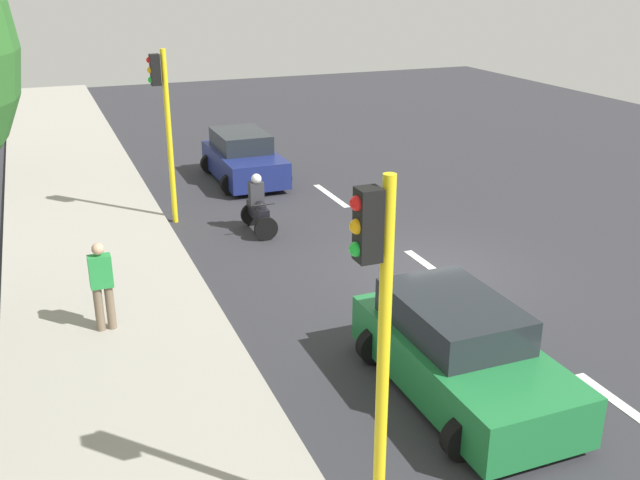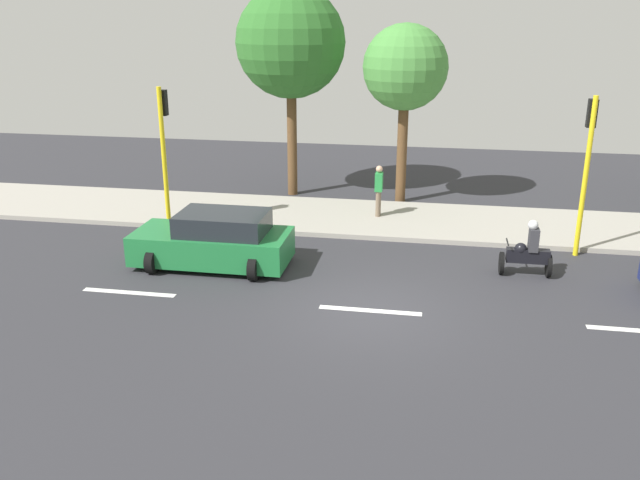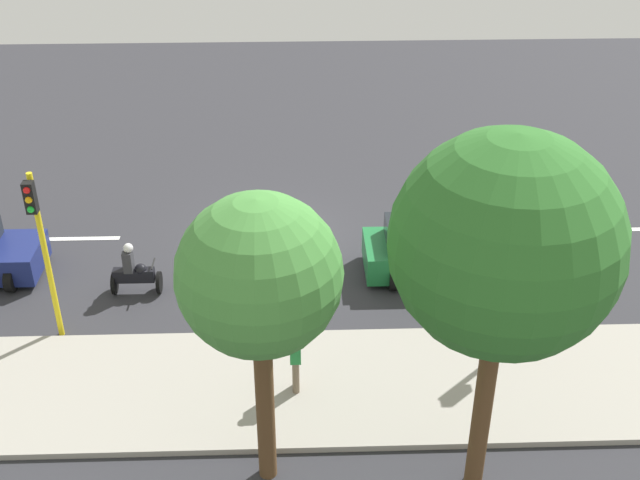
{
  "view_description": "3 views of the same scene",
  "coord_description": "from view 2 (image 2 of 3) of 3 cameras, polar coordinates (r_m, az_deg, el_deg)",
  "views": [
    {
      "loc": [
        7.89,
        12.91,
        6.39
      ],
      "look_at": [
        2.81,
        0.16,
        1.17
      ],
      "focal_mm": 40.47,
      "sensor_mm": 36.0,
      "label": 1
    },
    {
      "loc": [
        -14.15,
        -1.33,
        6.64
      ],
      "look_at": [
        1.66,
        1.48,
        1.09
      ],
      "focal_mm": 37.51,
      "sensor_mm": 36.0,
      "label": 2
    },
    {
      "loc": [
        21.04,
        0.58,
        12.29
      ],
      "look_at": [
        2.23,
        1.2,
        1.14
      ],
      "focal_mm": 44.88,
      "sensor_mm": 36.0,
      "label": 3
    }
  ],
  "objects": [
    {
      "name": "ground_plane",
      "position": [
        15.71,
        4.3,
        -6.21
      ],
      "size": [
        40.0,
        60.0,
        0.1
      ],
      "primitive_type": "cube",
      "color": "#2D2D33"
    },
    {
      "name": "sidewalk",
      "position": [
        22.19,
        6.2,
        1.73
      ],
      "size": [
        4.0,
        60.0,
        0.15
      ],
      "primitive_type": "cube",
      "color": "#9E998E",
      "rests_on": "ground"
    },
    {
      "name": "lane_stripe_mid",
      "position": [
        15.69,
        4.3,
        -6.02
      ],
      "size": [
        0.2,
        2.4,
        0.01
      ],
      "primitive_type": "cube",
      "color": "white",
      "rests_on": "ground"
    },
    {
      "name": "lane_stripe_south",
      "position": [
        17.27,
        -15.97,
        -4.33
      ],
      "size": [
        0.2,
        2.4,
        0.01
      ],
      "primitive_type": "cube",
      "color": "white",
      "rests_on": "ground"
    },
    {
      "name": "car_green",
      "position": [
        18.31,
        -8.98,
        -0.08
      ],
      "size": [
        2.28,
        4.21,
        1.52
      ],
      "color": "#1E7238",
      "rests_on": "ground"
    },
    {
      "name": "motorcycle",
      "position": [
        18.27,
        17.29,
        -1.01
      ],
      "size": [
        0.6,
        1.3,
        1.53
      ],
      "color": "black",
      "rests_on": "ground"
    },
    {
      "name": "pedestrian_near_signal",
      "position": [
        22.11,
        5.03,
        4.36
      ],
      "size": [
        0.4,
        0.24,
        1.69
      ],
      "color": "#72604C",
      "rests_on": "sidewalk"
    },
    {
      "name": "traffic_light_corner",
      "position": [
        19.78,
        21.88,
        6.88
      ],
      "size": [
        0.49,
        0.24,
        4.5
      ],
      "color": "yellow",
      "rests_on": "ground"
    },
    {
      "name": "traffic_light_midblock",
      "position": [
        21.02,
        -13.18,
        8.39
      ],
      "size": [
        0.49,
        0.24,
        4.5
      ],
      "color": "yellow",
      "rests_on": "ground"
    },
    {
      "name": "street_tree_north",
      "position": [
        24.65,
        -2.51,
        16.42
      ],
      "size": [
        3.91,
        3.91,
        7.5
      ],
      "color": "brown",
      "rests_on": "ground"
    },
    {
      "name": "street_tree_center",
      "position": [
        23.78,
        7.28,
        14.29
      ],
      "size": [
        2.94,
        2.94,
        6.25
      ],
      "color": "brown",
      "rests_on": "ground"
    }
  ]
}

